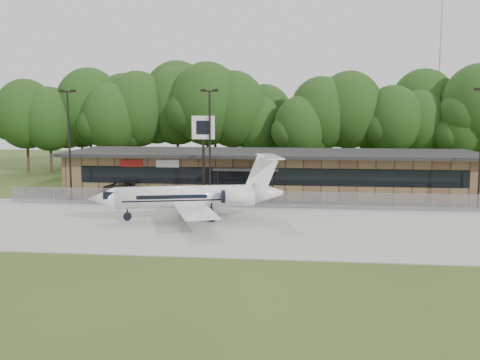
# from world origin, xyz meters

# --- Properties ---
(ground) EXTENTS (160.00, 160.00, 0.00)m
(ground) POSITION_xyz_m (0.00, 0.00, 0.00)
(ground) COLOR #33491A
(ground) RESTS_ON ground
(apron) EXTENTS (64.00, 18.00, 0.08)m
(apron) POSITION_xyz_m (0.00, 8.00, 0.04)
(apron) COLOR #9E9B93
(apron) RESTS_ON ground
(parking_lot) EXTENTS (50.00, 9.00, 0.06)m
(parking_lot) POSITION_xyz_m (0.00, 19.50, 0.03)
(parking_lot) COLOR #383835
(parking_lot) RESTS_ON ground
(terminal) EXTENTS (41.00, 11.65, 4.30)m
(terminal) POSITION_xyz_m (-0.00, 23.94, 2.18)
(terminal) COLOR brown
(terminal) RESTS_ON ground
(fence) EXTENTS (46.00, 0.04, 1.52)m
(fence) POSITION_xyz_m (0.00, 15.00, 0.78)
(fence) COLOR gray
(fence) RESTS_ON ground
(treeline) EXTENTS (72.00, 12.00, 15.00)m
(treeline) POSITION_xyz_m (0.00, 42.00, 7.50)
(treeline) COLOR #1B3A12
(treeline) RESTS_ON ground
(radio_mast) EXTENTS (0.20, 0.20, 25.00)m
(radio_mast) POSITION_xyz_m (22.00, 48.00, 12.50)
(radio_mast) COLOR gray
(radio_mast) RESTS_ON ground
(light_pole_left) EXTENTS (1.55, 0.30, 10.23)m
(light_pole_left) POSITION_xyz_m (-18.00, 16.50, 5.98)
(light_pole_left) COLOR black
(light_pole_left) RESTS_ON ground
(light_pole_mid) EXTENTS (1.55, 0.30, 10.23)m
(light_pole_mid) POSITION_xyz_m (-5.00, 16.50, 5.98)
(light_pole_mid) COLOR black
(light_pole_mid) RESTS_ON ground
(business_jet) EXTENTS (14.83, 13.33, 5.02)m
(business_jet) POSITION_xyz_m (-5.13, 9.40, 1.80)
(business_jet) COLOR white
(business_jet) RESTS_ON ground
(suv) EXTENTS (6.96, 4.96, 1.76)m
(suv) POSITION_xyz_m (-12.46, 18.53, 0.88)
(suv) COLOR #2D2D2F
(suv) RESTS_ON ground
(pole_sign) EXTENTS (2.08, 0.55, 7.91)m
(pole_sign) POSITION_xyz_m (-5.65, 16.80, 6.05)
(pole_sign) COLOR black
(pole_sign) RESTS_ON ground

